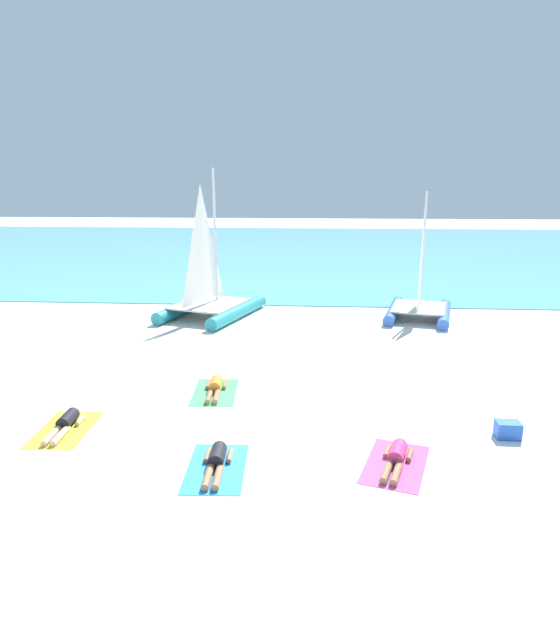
# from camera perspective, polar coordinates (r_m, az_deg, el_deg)

# --- Properties ---
(ground_plane) EXTENTS (120.00, 120.00, 0.00)m
(ground_plane) POSITION_cam_1_polar(r_m,az_deg,el_deg) (21.00, 0.80, -0.38)
(ground_plane) COLOR white
(ocean_water) EXTENTS (120.00, 40.00, 0.05)m
(ocean_water) POSITION_cam_1_polar(r_m,az_deg,el_deg) (43.59, 2.54, 7.30)
(ocean_water) COLOR #5BB2C1
(ocean_water) RESTS_ON ground
(sailboat_teal) EXTENTS (4.06, 5.10, 5.80)m
(sailboat_teal) POSITION_cam_1_polar(r_m,az_deg,el_deg) (22.09, -7.29, 2.55)
(sailboat_teal) COLOR teal
(sailboat_teal) RESTS_ON ground
(sailboat_blue) EXTENTS (3.22, 4.22, 4.91)m
(sailboat_blue) POSITION_cam_1_polar(r_m,az_deg,el_deg) (22.36, 14.27, 2.01)
(sailboat_blue) COLOR blue
(sailboat_blue) RESTS_ON ground
(towel_leftmost) EXTENTS (1.18, 1.95, 0.01)m
(towel_leftmost) POSITION_cam_1_polar(r_m,az_deg,el_deg) (13.17, -21.44, -10.54)
(towel_leftmost) COLOR yellow
(towel_leftmost) RESTS_ON ground
(sunbather_leftmost) EXTENTS (0.56, 1.56, 0.30)m
(sunbather_leftmost) POSITION_cam_1_polar(r_m,az_deg,el_deg) (13.18, -21.37, -9.92)
(sunbather_leftmost) COLOR black
(sunbather_leftmost) RESTS_ON towel_leftmost
(towel_center_left) EXTENTS (1.23, 1.97, 0.01)m
(towel_center_left) POSITION_cam_1_polar(r_m,az_deg,el_deg) (14.40, -6.77, -7.45)
(towel_center_left) COLOR #4CB266
(towel_center_left) RESTS_ON ground
(sunbather_center_left) EXTENTS (0.57, 1.57, 0.30)m
(sunbather_center_left) POSITION_cam_1_polar(r_m,az_deg,el_deg) (14.41, -6.75, -6.89)
(sunbather_center_left) COLOR orange
(sunbather_center_left) RESTS_ON towel_center_left
(towel_center_right) EXTENTS (1.19, 1.95, 0.01)m
(towel_center_right) POSITION_cam_1_polar(r_m,az_deg,el_deg) (10.88, -6.63, -15.02)
(towel_center_right) COLOR #338CD8
(towel_center_right) RESTS_ON ground
(sunbather_center_right) EXTENTS (0.56, 1.57, 0.30)m
(sunbather_center_right) POSITION_cam_1_polar(r_m,az_deg,el_deg) (10.88, -6.60, -14.27)
(sunbather_center_right) COLOR black
(sunbather_center_right) RESTS_ON towel_center_right
(towel_rightmost) EXTENTS (1.60, 2.14, 0.01)m
(towel_rightmost) POSITION_cam_1_polar(r_m,az_deg,el_deg) (11.16, 11.90, -14.45)
(towel_rightmost) COLOR #D84C99
(towel_rightmost) RESTS_ON ground
(sunbather_rightmost) EXTENTS (0.82, 1.54, 0.30)m
(sunbather_rightmost) POSITION_cam_1_polar(r_m,az_deg,el_deg) (11.16, 11.99, -13.73)
(sunbather_rightmost) COLOR #D83372
(sunbather_rightmost) RESTS_ON towel_rightmost
(cooler_box) EXTENTS (0.50, 0.36, 0.36)m
(cooler_box) POSITION_cam_1_polar(r_m,az_deg,el_deg) (12.83, 22.59, -10.48)
(cooler_box) COLOR blue
(cooler_box) RESTS_ON ground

